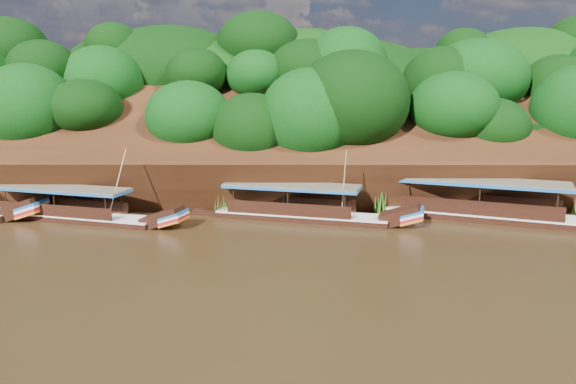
% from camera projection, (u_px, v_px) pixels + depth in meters
% --- Properties ---
extents(ground, '(160.00, 160.00, 0.00)m').
position_uv_depth(ground, '(287.00, 255.00, 30.29)').
color(ground, black).
rests_on(ground, ground).
extents(riverbank, '(120.00, 30.06, 19.40)m').
position_uv_depth(riverbank, '(289.00, 161.00, 52.19)').
color(riverbank, black).
rests_on(riverbank, ground).
extents(boat_0, '(16.49, 8.23, 6.38)m').
position_uv_depth(boat_0, '(507.00, 213.00, 37.31)').
color(boat_0, black).
rests_on(boat_0, ground).
extents(boat_1, '(13.88, 5.41, 5.45)m').
position_uv_depth(boat_1, '(312.00, 212.00, 37.72)').
color(boat_1, black).
rests_on(boat_1, ground).
extents(boat_2, '(14.14, 5.69, 5.40)m').
position_uv_depth(boat_2, '(83.00, 214.00, 37.53)').
color(boat_2, black).
rests_on(boat_2, ground).
extents(reeds, '(50.57, 2.13, 2.13)m').
position_uv_depth(reeds, '(240.00, 201.00, 39.45)').
color(reeds, '#356E1B').
rests_on(reeds, ground).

